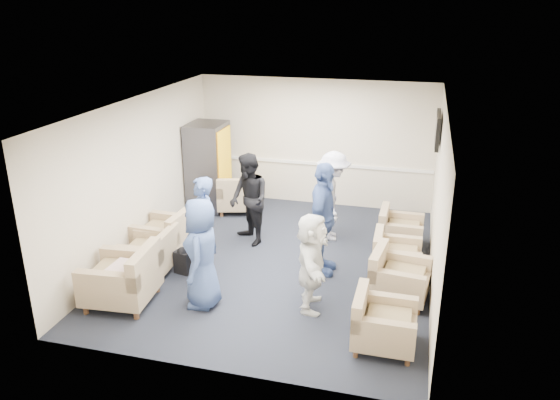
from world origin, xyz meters
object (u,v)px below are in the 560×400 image
(armchair_corner, at_px, (239,196))
(person_back_left, at_px, (249,200))
(armchair_left_mid, at_px, (152,254))
(vending_machine, at_px, (209,167))
(armchair_right_midnear, at_px, (396,279))
(person_mid_left, at_px, (202,229))
(person_front_right, at_px, (312,262))
(person_front_left, at_px, (202,253))
(armchair_right_midfar, at_px, (394,257))
(armchair_left_near, at_px, (125,280))
(armchair_right_far, at_px, (398,231))
(armchair_left_far, at_px, (166,236))
(person_back_right, at_px, (333,196))
(person_mid_right, at_px, (323,219))
(armchair_right_near, at_px, (380,325))

(armchair_corner, bearing_deg, person_back_left, 100.01)
(armchair_left_mid, distance_m, vending_machine, 3.05)
(armchair_left_mid, bearing_deg, armchair_right_midnear, 89.84)
(person_mid_left, bearing_deg, person_front_right, 54.81)
(armchair_left_mid, bearing_deg, person_back_left, 139.12)
(person_back_left, distance_m, person_front_right, 2.47)
(armchair_left_mid, relative_size, person_front_left, 0.50)
(armchair_right_midnear, distance_m, person_mid_left, 3.07)
(armchair_right_midfar, xyz_separation_m, person_back_left, (-2.63, 0.59, 0.54))
(armchair_left_near, height_order, person_back_left, person_back_left)
(armchair_left_near, distance_m, person_front_left, 1.23)
(armchair_right_midnear, relative_size, armchair_right_far, 1.18)
(person_front_left, height_order, person_front_right, person_front_left)
(armchair_left_far, relative_size, armchair_right_midnear, 0.97)
(armchair_corner, bearing_deg, person_back_right, 142.18)
(person_mid_right, distance_m, person_front_right, 1.14)
(armchair_right_near, bearing_deg, armchair_corner, 39.38)
(armchair_right_midnear, xyz_separation_m, armchair_corner, (-3.41, 2.78, 0.02))
(vending_machine, height_order, person_back_right, vending_machine)
(armchair_right_midnear, height_order, person_mid_right, person_mid_right)
(vending_machine, height_order, person_mid_right, person_mid_right)
(person_back_left, height_order, person_mid_right, person_mid_right)
(vending_machine, bearing_deg, person_front_left, -69.65)
(person_back_right, distance_m, person_front_right, 2.51)
(armchair_left_near, xyz_separation_m, vending_machine, (-0.26, 3.98, 0.54))
(armchair_left_far, distance_m, person_mid_left, 1.26)
(person_back_right, bearing_deg, person_front_right, 172.88)
(armchair_left_far, height_order, armchair_right_near, armchair_left_far)
(armchair_right_midfar, relative_size, armchair_right_far, 1.00)
(armchair_corner, xyz_separation_m, person_front_right, (2.24, -3.35, 0.39))
(person_back_left, bearing_deg, person_back_right, 68.71)
(armchair_left_mid, relative_size, armchair_corner, 0.78)
(person_front_left, distance_m, person_mid_right, 2.06)
(armchair_left_far, relative_size, person_mid_left, 0.53)
(armchair_left_near, height_order, armchair_corner, armchair_left_near)
(armchair_left_mid, relative_size, armchair_right_near, 1.04)
(armchair_left_near, relative_size, armchair_left_far, 1.15)
(armchair_right_midfar, xyz_separation_m, armchair_corner, (-3.33, 2.02, 0.04))
(armchair_left_far, xyz_separation_m, armchair_right_midnear, (3.99, -0.54, -0.01))
(armchair_corner, bearing_deg, armchair_left_mid, 64.49)
(armchair_right_midfar, bearing_deg, person_back_left, 76.32)
(armchair_right_near, relative_size, armchair_corner, 0.75)
(armchair_right_midnear, height_order, person_front_right, person_front_right)
(armchair_right_near, distance_m, person_front_right, 1.33)
(armchair_right_near, distance_m, person_front_left, 2.67)
(armchair_right_midfar, height_order, person_back_left, person_back_left)
(armchair_left_mid, bearing_deg, armchair_corner, 167.97)
(armchair_corner, bearing_deg, armchair_right_midfar, 132.86)
(armchair_left_far, distance_m, person_mid_right, 2.82)
(armchair_corner, distance_m, person_back_right, 2.34)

